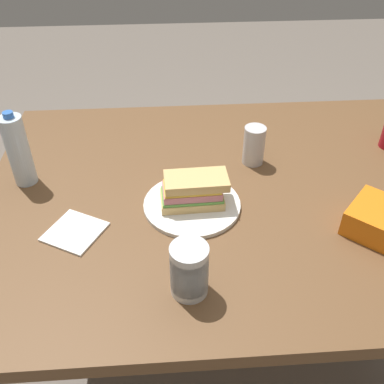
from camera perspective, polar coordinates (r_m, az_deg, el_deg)
ground_plane at (r=1.85m, az=3.57°, el=-18.71°), size 8.00×8.00×0.00m
dining_table at (r=1.34m, az=4.68°, el=-2.81°), size 1.41×1.06×0.76m
paper_plate at (r=1.21m, az=-0.00°, el=-1.64°), size 0.27×0.27×0.01m
sandwich at (r=1.18m, az=0.17°, el=0.18°), size 0.19×0.10×0.08m
water_bottle_tall at (r=1.33m, az=-21.61°, el=5.03°), size 0.06×0.06×0.23m
plastic_cup_stack at (r=0.96m, az=-0.36°, el=-10.09°), size 0.08×0.08×0.13m
soda_can_silver at (r=1.37m, az=8.05°, el=6.03°), size 0.07×0.07×0.12m
paper_napkin at (r=1.17m, az=-14.96°, el=-5.00°), size 0.18×0.18×0.01m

